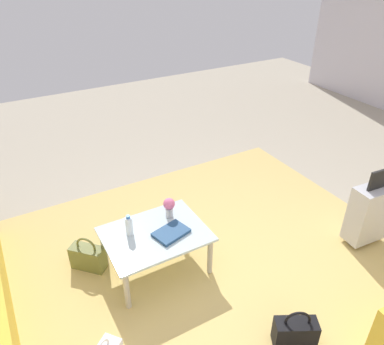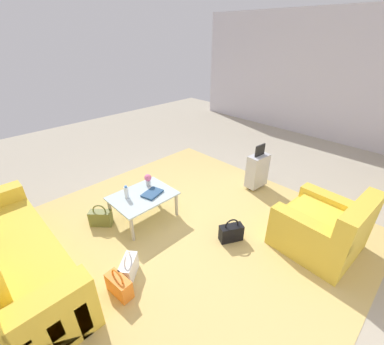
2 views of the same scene
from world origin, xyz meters
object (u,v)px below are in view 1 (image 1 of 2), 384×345
object	(u,v)px
water_bottle	(129,226)
suitcase_silver	(369,213)
flower_vase	(169,206)
handbag_olive	(88,257)
coffee_table	(155,238)
coffee_table_book	(171,233)
handbag_black	(295,332)

from	to	relation	value
water_bottle	suitcase_silver	world-z (taller)	suitcase_silver
water_bottle	flower_vase	distance (m)	0.42
flower_vase	handbag_olive	world-z (taller)	flower_vase
coffee_table	coffee_table_book	xyz separation A→B (m)	(-0.12, 0.08, 0.07)
flower_vase	handbag_olive	distance (m)	0.90
handbag_olive	handbag_black	size ratio (longest dim) A/B	1.00
suitcase_silver	handbag_black	distance (m)	1.55
coffee_table	handbag_olive	xyz separation A→B (m)	(0.56, -0.32, -0.24)
coffee_table	flower_vase	bearing A→B (deg)	-145.71
coffee_table_book	handbag_olive	world-z (taller)	coffee_table_book
flower_vase	suitcase_silver	distance (m)	1.98
water_bottle	handbag_olive	xyz separation A→B (m)	(0.36, -0.22, -0.39)
handbag_olive	handbag_black	bearing A→B (deg)	125.79
flower_vase	handbag_black	bearing A→B (deg)	104.05
water_bottle	handbag_olive	bearing A→B (deg)	-31.75
suitcase_silver	coffee_table	bearing A→B (deg)	-19.29
coffee_table_book	handbag_olive	xyz separation A→B (m)	(0.68, -0.40, -0.31)
coffee_table_book	handbag_olive	bearing A→B (deg)	-45.44
flower_vase	handbag_olive	bearing A→B (deg)	-12.41
coffee_table_book	suitcase_silver	distance (m)	1.98
coffee_table_book	flower_vase	xyz separation A→B (m)	(-0.10, -0.23, 0.11)
coffee_table_book	handbag_olive	size ratio (longest dim) A/B	0.83
water_bottle	coffee_table_book	distance (m)	0.38
coffee_table	suitcase_silver	bearing A→B (deg)	160.71
water_bottle	suitcase_silver	xyz separation A→B (m)	(-2.20, 0.80, -0.16)
flower_vase	water_bottle	bearing A→B (deg)	6.79
water_bottle	handbag_olive	distance (m)	0.57
handbag_black	flower_vase	bearing A→B (deg)	-75.95
coffee_table	flower_vase	world-z (taller)	flower_vase
suitcase_silver	handbag_black	world-z (taller)	suitcase_silver
coffee_table	handbag_olive	world-z (taller)	coffee_table
coffee_table_book	flower_vase	distance (m)	0.27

